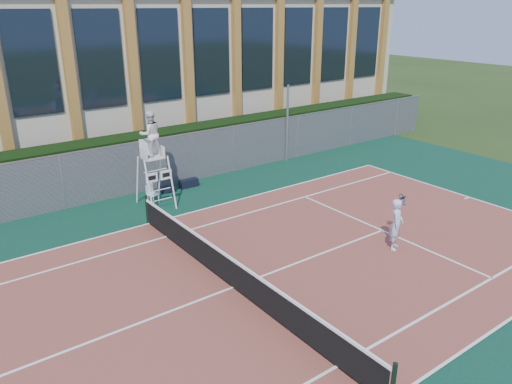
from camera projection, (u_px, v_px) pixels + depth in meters
ground at (233, 288)px, 14.18m from camera, size 120.00×120.00×0.00m
apron at (215, 274)px, 14.93m from camera, size 36.00×20.00×0.01m
tennis_court at (233, 288)px, 14.17m from camera, size 23.77×10.97×0.02m
tennis_net at (233, 272)px, 13.99m from camera, size 0.10×11.30×1.10m
fence at (112, 173)px, 20.41m from camera, size 40.00×0.06×2.20m
hedge at (102, 166)px, 21.31m from camera, size 40.00×1.40×2.20m
building at (41, 74)px, 26.21m from camera, size 45.00×10.60×8.22m
steel_pole at (287, 123)px, 25.17m from camera, size 0.12×0.12×3.87m
umpire_chair at (151, 137)px, 19.04m from camera, size 1.08×1.66×3.87m
plastic_chair at (151, 192)px, 20.06m from camera, size 0.49×0.49×0.81m
sports_bag_near at (189, 183)px, 21.96m from camera, size 0.84×0.36×0.35m
sports_bag_far at (168, 189)px, 21.35m from camera, size 0.67×0.41×0.25m
tennis_player at (396, 224)px, 16.15m from camera, size 1.02×0.79×1.74m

